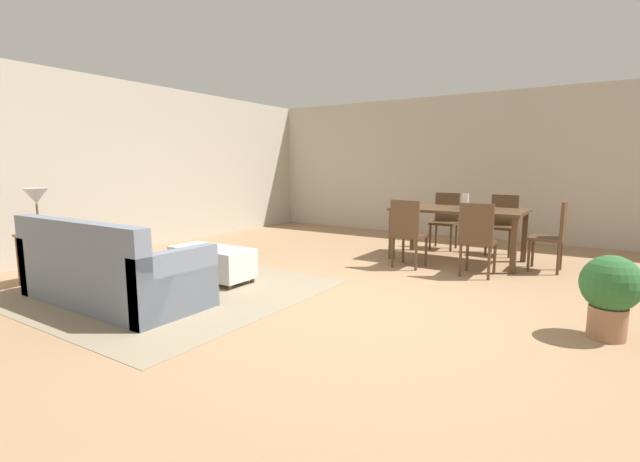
{
  "coord_description": "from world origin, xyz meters",
  "views": [
    {
      "loc": [
        2.07,
        -3.71,
        1.36
      ],
      "look_at": [
        -0.76,
        0.64,
        0.6
      ],
      "focal_mm": 24.97,
      "sensor_mm": 36.0,
      "label": 1
    }
  ],
  "objects": [
    {
      "name": "dining_chair_far_left",
      "position": [
        -0.19,
        3.58,
        0.52
      ],
      "size": [
        0.42,
        0.42,
        0.92
      ],
      "color": "#513823",
      "rests_on": "ground_plane"
    },
    {
      "name": "couch",
      "position": [
        -2.08,
        -1.21,
        0.29
      ],
      "size": [
        2.03,
        0.89,
        0.86
      ],
      "color": "slate",
      "rests_on": "ground_plane"
    },
    {
      "name": "side_table",
      "position": [
        -3.4,
        -1.24,
        0.46
      ],
      "size": [
        0.4,
        0.4,
        0.59
      ],
      "color": "brown",
      "rests_on": "ground_plane"
    },
    {
      "name": "ground_plane",
      "position": [
        0.0,
        0.0,
        0.0
      ],
      "size": [
        10.8,
        10.8,
        0.0
      ],
      "primitive_type": "plane",
      "color": "#9E7A56"
    },
    {
      "name": "ottoman_table",
      "position": [
        -1.85,
        -0.06,
        0.23
      ],
      "size": [
        1.02,
        0.48,
        0.4
      ],
      "color": "silver",
      "rests_on": "ground_plane"
    },
    {
      "name": "dining_chair_near_right",
      "position": [
        0.75,
        1.85,
        0.52
      ],
      "size": [
        0.41,
        0.41,
        0.92
      ],
      "color": "#513823",
      "rests_on": "ground_plane"
    },
    {
      "name": "dining_table",
      "position": [
        0.27,
        2.7,
        0.68
      ],
      "size": [
        1.79,
        0.96,
        0.76
      ],
      "color": "#513823",
      "rests_on": "ground_plane"
    },
    {
      "name": "potted_plant",
      "position": [
        2.14,
        0.38,
        0.39
      ],
      "size": [
        0.45,
        0.45,
        0.67
      ],
      "color": "#996B4C",
      "rests_on": "ground_plane"
    },
    {
      "name": "dining_chair_near_left",
      "position": [
        -0.16,
        1.86,
        0.52
      ],
      "size": [
        0.42,
        0.42,
        0.92
      ],
      "color": "#513823",
      "rests_on": "ground_plane"
    },
    {
      "name": "vase_centerpiece",
      "position": [
        0.36,
        2.69,
        0.87
      ],
      "size": [
        0.1,
        0.1,
        0.21
      ],
      "primitive_type": "cylinder",
      "color": "silver",
      "rests_on": "dining_table"
    },
    {
      "name": "dining_chair_head_east",
      "position": [
        1.51,
        2.67,
        0.52
      ],
      "size": [
        0.4,
        0.4,
        0.92
      ],
      "color": "#513823",
      "rests_on": "ground_plane"
    },
    {
      "name": "dining_chair_far_right",
      "position": [
        0.72,
        3.56,
        0.52
      ],
      "size": [
        0.41,
        0.41,
        0.92
      ],
      "color": "#513823",
      "rests_on": "ground_plane"
    },
    {
      "name": "area_rug",
      "position": [
        -1.96,
        -0.61,
        0.0
      ],
      "size": [
        3.0,
        2.8,
        0.01
      ],
      "primitive_type": "cube",
      "color": "gray",
      "rests_on": "ground_plane"
    },
    {
      "name": "table_lamp",
      "position": [
        -3.4,
        -1.24,
        1.0
      ],
      "size": [
        0.26,
        0.26,
        0.53
      ],
      "color": "brown",
      "rests_on": "side_table"
    },
    {
      "name": "wall_left",
      "position": [
        -4.5,
        0.5,
        1.35
      ],
      "size": [
        0.12,
        11.0,
        2.7
      ],
      "primitive_type": "cube",
      "color": "#BCB2A0",
      "rests_on": "ground_plane"
    },
    {
      "name": "wall_back",
      "position": [
        0.0,
        5.0,
        1.35
      ],
      "size": [
        9.0,
        0.12,
        2.7
      ],
      "primitive_type": "cube",
      "color": "#BCB2A0",
      "rests_on": "ground_plane"
    }
  ]
}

